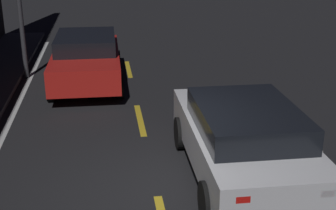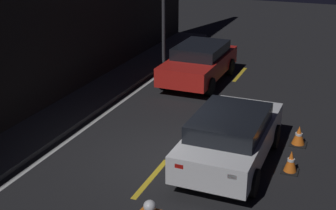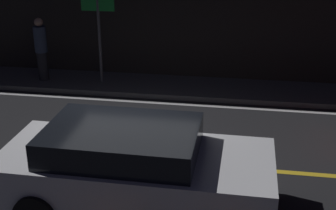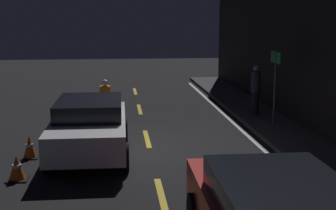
% 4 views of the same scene
% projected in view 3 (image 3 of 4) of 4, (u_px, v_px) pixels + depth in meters
% --- Properties ---
extents(ground_plane, '(56.00, 56.00, 0.00)m').
position_uv_depth(ground_plane, '(130.00, 160.00, 9.14)').
color(ground_plane, black).
extents(raised_curb, '(28.00, 1.65, 0.13)m').
position_uv_depth(raised_curb, '(165.00, 87.00, 12.90)').
color(raised_curb, '#424244').
rests_on(raised_curb, ground).
extents(lane_dash_c, '(2.00, 0.14, 0.01)m').
position_uv_depth(lane_dash_c, '(81.00, 156.00, 9.29)').
color(lane_dash_c, gold).
rests_on(lane_dash_c, ground).
extents(lane_dash_d, '(2.00, 0.14, 0.01)m').
position_uv_depth(lane_dash_d, '(315.00, 174.00, 8.62)').
color(lane_dash_d, gold).
rests_on(lane_dash_d, ground).
extents(lane_solid_kerb, '(25.20, 0.14, 0.01)m').
position_uv_depth(lane_solid_kerb, '(158.00, 103.00, 11.94)').
color(lane_solid_kerb, silver).
rests_on(lane_solid_kerb, ground).
extents(sedan_white, '(4.29, 2.00, 1.43)m').
position_uv_depth(sedan_white, '(133.00, 166.00, 7.35)').
color(sedan_white, silver).
rests_on(sedan_white, ground).
extents(pedestrian, '(0.34, 0.34, 1.75)m').
position_uv_depth(pedestrian, '(41.00, 49.00, 12.92)').
color(pedestrian, black).
rests_on(pedestrian, raised_curb).
extents(shop_sign, '(0.90, 0.08, 2.40)m').
position_uv_depth(shop_sign, '(99.00, 21.00, 12.49)').
color(shop_sign, '#4C4C51').
rests_on(shop_sign, raised_curb).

